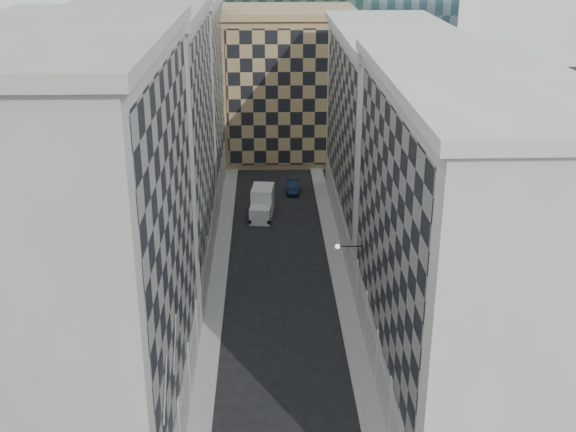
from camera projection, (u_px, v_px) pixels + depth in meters
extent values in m
cube|color=#969690|center=(217.00, 285.00, 60.94)|extent=(1.50, 100.00, 0.15)
cube|color=#969690|center=(341.00, 283.00, 61.25)|extent=(1.50, 100.00, 0.15)
cube|color=gray|center=(82.00, 260.00, 38.88)|extent=(10.00, 22.00, 23.00)
cube|color=gray|center=(172.00, 233.00, 38.47)|extent=(0.25, 19.36, 18.00)
cube|color=gray|center=(182.00, 410.00, 42.73)|extent=(0.45, 21.12, 3.20)
cube|color=gray|center=(56.00, 36.00, 34.45)|extent=(10.80, 22.80, 0.70)
cylinder|color=gray|center=(173.00, 432.00, 39.95)|extent=(0.90, 0.90, 4.40)
cylinder|color=gray|center=(183.00, 375.00, 45.05)|extent=(0.90, 0.90, 4.40)
cylinder|color=gray|center=(191.00, 329.00, 50.15)|extent=(0.90, 0.90, 4.40)
cube|color=#9B9890|center=(145.00, 151.00, 59.46)|extent=(10.00, 22.00, 22.00)
cube|color=gray|center=(203.00, 133.00, 59.05)|extent=(0.25, 19.36, 17.00)
cube|color=#9B9890|center=(208.00, 254.00, 63.12)|extent=(0.45, 21.12, 3.20)
cube|color=#9B9890|center=(134.00, 9.00, 55.22)|extent=(10.80, 22.80, 0.70)
cylinder|color=#9B9890|center=(198.00, 292.00, 55.24)|extent=(0.90, 0.90, 4.40)
cylinder|color=#9B9890|center=(204.00, 261.00, 60.34)|extent=(0.90, 0.90, 4.40)
cylinder|color=#9B9890|center=(208.00, 235.00, 65.44)|extent=(0.90, 0.90, 4.40)
cylinder|color=#9B9890|center=(212.00, 212.00, 70.54)|extent=(0.90, 0.90, 4.40)
cube|color=gray|center=(175.00, 98.00, 80.04)|extent=(10.00, 22.00, 21.00)
cube|color=gray|center=(219.00, 84.00, 79.63)|extent=(0.25, 19.36, 16.00)
cube|color=gray|center=(221.00, 174.00, 83.52)|extent=(0.45, 21.12, 3.20)
cylinder|color=gray|center=(216.00, 193.00, 75.64)|extent=(0.90, 0.90, 4.40)
cylinder|color=gray|center=(219.00, 176.00, 80.74)|extent=(0.90, 0.90, 4.40)
cylinder|color=gray|center=(221.00, 161.00, 85.84)|extent=(0.90, 0.90, 4.40)
cylinder|color=gray|center=(223.00, 148.00, 90.93)|extent=(0.90, 0.90, 4.40)
cube|color=beige|center=(465.00, 249.00, 43.81)|extent=(10.00, 26.00, 20.00)
cube|color=gray|center=(386.00, 227.00, 43.10)|extent=(0.25, 22.88, 15.00)
cube|color=beige|center=(380.00, 368.00, 46.81)|extent=(0.45, 24.96, 3.20)
cube|color=beige|center=(482.00, 79.00, 39.94)|extent=(10.80, 26.80, 0.70)
cylinder|color=beige|center=(396.00, 410.00, 41.77)|extent=(0.90, 0.90, 4.40)
cylinder|color=beige|center=(382.00, 360.00, 46.59)|extent=(0.90, 0.90, 4.40)
cylinder|color=beige|center=(371.00, 319.00, 51.41)|extent=(0.90, 0.90, 4.40)
cylinder|color=beige|center=(362.00, 285.00, 56.23)|extent=(0.90, 0.90, 4.40)
cube|color=beige|center=(391.00, 137.00, 69.03)|extent=(10.00, 28.00, 19.00)
cube|color=gray|center=(341.00, 122.00, 68.32)|extent=(0.25, 24.64, 14.00)
cube|color=beige|center=(339.00, 214.00, 71.84)|extent=(0.45, 26.88, 3.20)
cube|color=beige|center=(397.00, 32.00, 65.35)|extent=(10.80, 28.80, 0.70)
cube|color=#9E8054|center=(288.00, 86.00, 93.05)|extent=(16.00, 14.00, 18.00)
cube|color=tan|center=(290.00, 99.00, 86.47)|extent=(15.20, 0.25, 16.50)
cube|color=#9E8054|center=(288.00, 11.00, 89.53)|extent=(16.80, 14.80, 0.80)
cube|color=#2A2621|center=(271.00, 32.00, 104.10)|extent=(6.00, 6.00, 28.00)
cylinder|color=gray|center=(165.00, 390.00, 33.85)|extent=(0.10, 2.33, 2.33)
cylinder|color=gray|center=(175.00, 344.00, 37.56)|extent=(0.10, 2.33, 2.33)
cylinder|color=black|center=(350.00, 246.00, 53.40)|extent=(1.80, 0.08, 0.08)
sphere|color=#FFE5B2|center=(337.00, 246.00, 53.37)|extent=(0.36, 0.36, 0.36)
cube|color=silver|center=(260.00, 214.00, 73.73)|extent=(2.31, 2.48, 1.71)
cube|color=silver|center=(263.00, 200.00, 75.78)|extent=(2.52, 3.62, 2.94)
cylinder|color=black|center=(250.00, 221.00, 73.25)|extent=(0.37, 0.88, 0.85)
cylinder|color=black|center=(269.00, 221.00, 73.13)|extent=(0.37, 0.88, 0.85)
cylinder|color=black|center=(255.00, 205.00, 77.29)|extent=(0.37, 0.88, 0.85)
cylinder|color=black|center=(273.00, 206.00, 77.16)|extent=(0.37, 0.88, 0.85)
imported|color=#0E1933|center=(293.00, 187.00, 82.14)|extent=(1.50, 3.93, 1.28)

